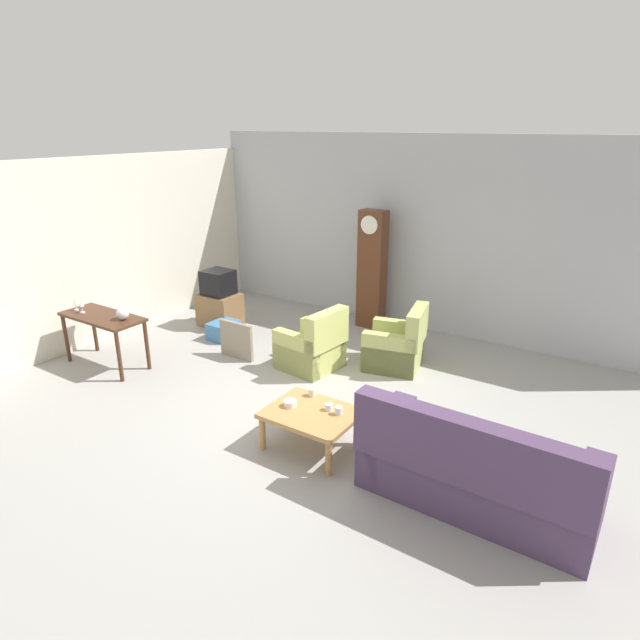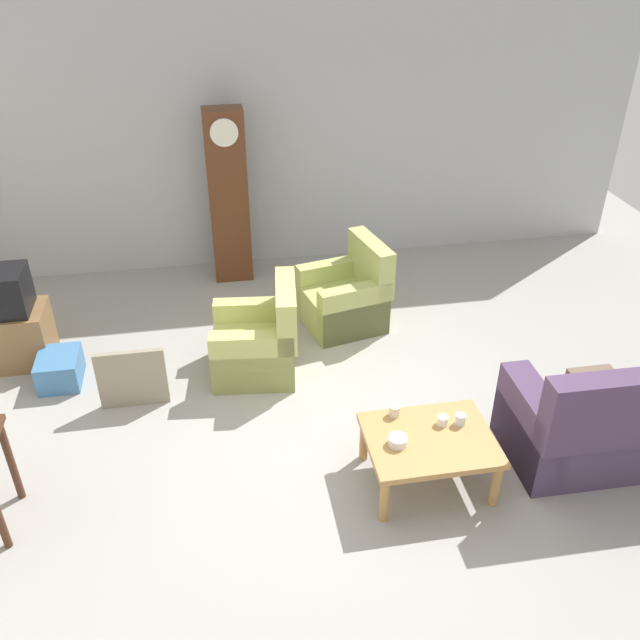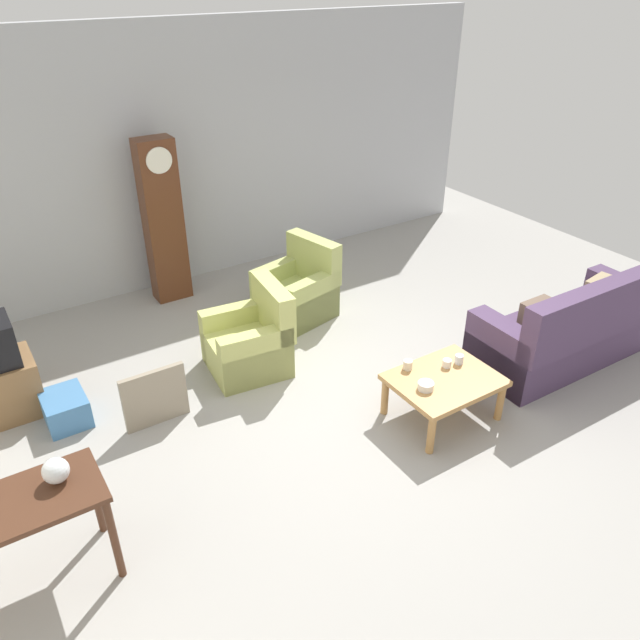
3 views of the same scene
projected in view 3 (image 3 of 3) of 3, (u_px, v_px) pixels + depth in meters
name	position (u px, v px, depth m)	size (l,w,h in m)	color
ground_plane	(368.00, 401.00, 6.06)	(10.40, 10.40, 0.00)	#999691
garage_door_wall	(204.00, 154.00, 7.86)	(8.40, 0.16, 3.20)	#ADAFB5
couch_floral	(570.00, 331.00, 6.53)	(2.11, 0.91, 1.04)	#4C3856
armchair_olive_near	(251.00, 343.00, 6.41)	(0.87, 0.84, 0.92)	#B7BC66
armchair_olive_far	(298.00, 292.00, 7.39)	(0.94, 0.92, 0.92)	tan
coffee_table_wood	(444.00, 383.00, 5.68)	(0.96, 0.76, 0.44)	#B27F47
console_table_dark	(0.00, 524.00, 3.91)	(1.30, 0.56, 0.77)	#472819
grandfather_clock	(163.00, 222.00, 7.44)	(0.44, 0.30, 2.01)	#562D19
tv_stand_cabinet	(0.00, 389.00, 5.75)	(0.68, 0.52, 0.57)	brown
framed_picture_leaning	(155.00, 397.00, 5.65)	(0.60, 0.05, 0.57)	gray
storage_box_blue	(66.00, 409.00, 5.73)	(0.38, 0.47, 0.28)	teal
glass_dome_cloche	(56.00, 471.00, 4.03)	(0.18, 0.18, 0.18)	silver
cup_white_porcelain	(447.00, 363.00, 5.79)	(0.08, 0.08, 0.07)	white
cup_blue_rimmed	(459.00, 359.00, 5.83)	(0.08, 0.08, 0.09)	silver
cup_cream_tall	(408.00, 365.00, 5.75)	(0.09, 0.09, 0.09)	beige
bowl_white_stacked	(426.00, 386.00, 5.49)	(0.14, 0.14, 0.07)	white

